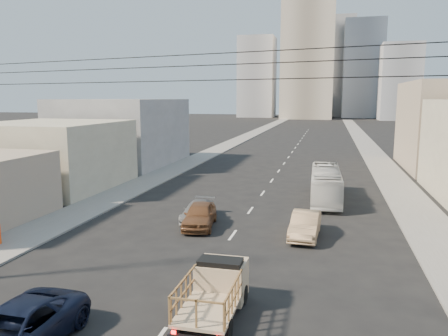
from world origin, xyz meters
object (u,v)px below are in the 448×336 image
at_px(flatbed_pickup, 215,288).
at_px(navy_pickup, 14,332).
at_px(city_bus, 326,184).
at_px(sedan_tan, 305,225).
at_px(sedan_grey, 198,211).
at_px(sedan_brown, 200,215).

height_order(flatbed_pickup, navy_pickup, flatbed_pickup).
height_order(flatbed_pickup, city_bus, city_bus).
bearing_deg(sedan_tan, flatbed_pickup, -102.30).
bearing_deg(flatbed_pickup, sedan_grey, 109.84).
relative_size(navy_pickup, sedan_tan, 1.23).
relative_size(sedan_brown, sedan_tan, 1.02).
relative_size(flatbed_pickup, sedan_brown, 0.97).
height_order(city_bus, sedan_tan, city_bus).
height_order(sedan_brown, sedan_tan, sedan_brown).
xyz_separation_m(sedan_brown, sedan_grey, (-0.61, 1.54, -0.17)).
bearing_deg(navy_pickup, sedan_grey, 87.74).
height_order(navy_pickup, city_bus, city_bus).
bearing_deg(navy_pickup, city_bus, 70.42).
bearing_deg(sedan_grey, navy_pickup, -95.82).
xyz_separation_m(city_bus, sedan_tan, (-1.05, -9.93, -0.60)).
distance_m(city_bus, sedan_brown, 12.20).
bearing_deg(sedan_tan, sedan_brown, 178.42).
height_order(navy_pickup, sedan_tan, navy_pickup).
height_order(city_bus, sedan_brown, city_bus).
xyz_separation_m(flatbed_pickup, navy_pickup, (-5.60, -3.94, -0.33)).
distance_m(flatbed_pickup, sedan_brown, 11.56).
bearing_deg(sedan_tan, city_bus, 86.54).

